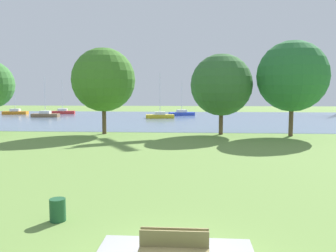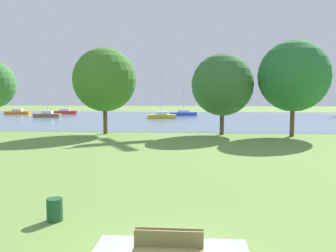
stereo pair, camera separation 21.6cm
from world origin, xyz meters
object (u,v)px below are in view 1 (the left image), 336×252
object	(u,v)px
sailboat_red	(63,112)
tree_west_far	(221,85)
tree_east_near	(292,76)
sailboat_orange	(15,112)
tree_west_near	(103,80)
bench_facing_water	(175,244)
sailboat_brown	(45,115)
sailboat_blue	(182,113)
sailboat_yellow	(160,115)
litter_bin	(58,210)

from	to	relation	value
sailboat_red	tree_west_far	bearing A→B (deg)	-47.65
sailboat_red	tree_east_near	distance (m)	49.39
sailboat_orange	tree_east_near	distance (m)	55.26
tree_west_near	tree_west_far	size ratio (longest dim) A/B	1.08
bench_facing_water	sailboat_brown	bearing A→B (deg)	116.37
sailboat_blue	tree_west_far	distance (m)	30.01
bench_facing_water	tree_east_near	distance (m)	30.01
bench_facing_water	sailboat_yellow	size ratio (longest dim) A/B	0.23
sailboat_orange	sailboat_blue	size ratio (longest dim) A/B	0.99
bench_facing_water	tree_east_near	xyz separation A→B (m)	(10.41, 27.58, 5.61)
sailboat_brown	sailboat_orange	distance (m)	11.45
sailboat_orange	sailboat_blue	bearing A→B (deg)	-1.97
tree_west_far	tree_east_near	xyz separation A→B (m)	(7.01, -0.91, 0.85)
bench_facing_water	litter_bin	bearing A→B (deg)	148.07
litter_bin	sailboat_brown	xyz separation A→B (m)	(-21.45, 49.22, 0.07)
sailboat_blue	tree_west_near	xyz separation A→B (m)	(-7.35, -29.57, 5.32)
sailboat_red	tree_west_far	distance (m)	43.72
sailboat_yellow	tree_west_near	bearing A→B (deg)	-99.79
sailboat_yellow	tree_east_near	bearing A→B (deg)	-55.97
sailboat_orange	sailboat_blue	distance (m)	33.15
litter_bin	sailboat_orange	distance (m)	63.94
sailboat_orange	tree_west_near	world-z (taller)	tree_west_near
sailboat_brown	tree_east_near	xyz separation A→B (m)	(36.13, -24.30, 5.61)
sailboat_orange	tree_east_near	bearing A→B (deg)	-34.63
sailboat_brown	sailboat_yellow	size ratio (longest dim) A/B	0.94
tree_east_near	sailboat_blue	bearing A→B (deg)	111.91
sailboat_brown	sailboat_yellow	bearing A→B (deg)	-3.45
sailboat_yellow	sailboat_blue	size ratio (longest dim) A/B	1.19
sailboat_orange	sailboat_red	bearing A→B (deg)	11.29
sailboat_brown	sailboat_blue	size ratio (longest dim) A/B	1.11
sailboat_red	sailboat_yellow	xyz separation A→B (m)	(20.72, -9.96, 0.01)
sailboat_brown	sailboat_yellow	distance (m)	20.59
tree_west_far	sailboat_orange	bearing A→B (deg)	141.57
sailboat_red	tree_west_near	distance (m)	36.98
sailboat_brown	bench_facing_water	bearing A→B (deg)	-63.63
sailboat_yellow	sailboat_blue	xyz separation A→B (m)	(3.46, 7.03, -0.02)
sailboat_brown	tree_west_near	xyz separation A→B (m)	(16.67, -23.78, 5.31)
sailboat_orange	tree_east_near	world-z (taller)	tree_east_near
tree_west_near	tree_west_far	world-z (taller)	tree_west_near
litter_bin	sailboat_orange	xyz separation A→B (m)	(-30.56, 56.16, 0.06)
sailboat_brown	tree_west_far	size ratio (longest dim) A/B	0.85
sailboat_red	sailboat_blue	world-z (taller)	sailboat_red
sailboat_orange	sailboat_yellow	xyz separation A→B (m)	(29.67, -8.18, 0.02)
tree_east_near	bench_facing_water	bearing A→B (deg)	-110.67
tree_west_far	tree_east_near	bearing A→B (deg)	-7.40
tree_west_far	bench_facing_water	bearing A→B (deg)	-96.80
sailboat_brown	sailboat_orange	xyz separation A→B (m)	(-9.11, 6.94, -0.01)
sailboat_red	litter_bin	bearing A→B (deg)	-69.55
sailboat_blue	tree_east_near	distance (m)	32.93
litter_bin	sailboat_blue	size ratio (longest dim) A/B	0.12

